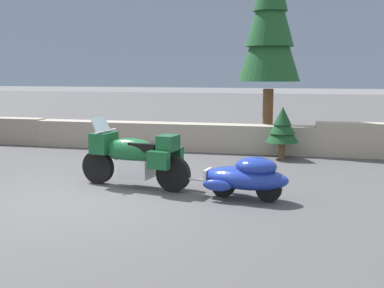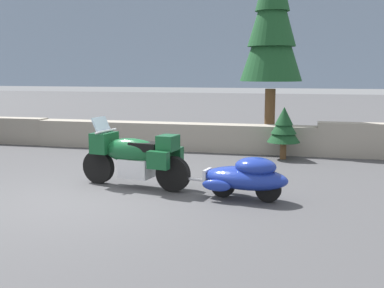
# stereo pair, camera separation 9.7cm
# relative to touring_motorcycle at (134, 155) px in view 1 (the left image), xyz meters

# --- Properties ---
(ground_plane) EXTENTS (80.00, 80.00, 0.00)m
(ground_plane) POSITION_rel_touring_motorcycle_xyz_m (-0.49, -0.97, -0.62)
(ground_plane) COLOR #424244
(stone_guard_wall) EXTENTS (24.00, 0.60, 0.90)m
(stone_guard_wall) POSITION_rel_touring_motorcycle_xyz_m (-0.26, 4.37, -0.21)
(stone_guard_wall) COLOR gray
(stone_guard_wall) RESTS_ON ground
(distant_ridgeline) EXTENTS (240.00, 80.00, 16.00)m
(distant_ridgeline) POSITION_rel_touring_motorcycle_xyz_m (-0.49, 94.35, 7.38)
(distant_ridgeline) COLOR #7F93AD
(distant_ridgeline) RESTS_ON ground
(touring_motorcycle) EXTENTS (2.30, 0.99, 1.33)m
(touring_motorcycle) POSITION_rel_touring_motorcycle_xyz_m (0.00, 0.00, 0.00)
(touring_motorcycle) COLOR black
(touring_motorcycle) RESTS_ON ground
(car_shaped_trailer) EXTENTS (2.23, 0.97, 0.76)m
(car_shaped_trailer) POSITION_rel_touring_motorcycle_xyz_m (2.20, -0.40, -0.21)
(car_shaped_trailer) COLOR black
(car_shaped_trailer) RESTS_ON ground
(pine_tree_tall) EXTENTS (1.78, 1.78, 5.91)m
(pine_tree_tall) POSITION_rel_touring_motorcycle_xyz_m (2.18, 5.50, 3.08)
(pine_tree_tall) COLOR brown
(pine_tree_tall) RESTS_ON ground
(pine_sapling_near) EXTENTS (0.83, 0.83, 1.33)m
(pine_sapling_near) POSITION_rel_touring_motorcycle_xyz_m (2.67, 3.65, 0.21)
(pine_sapling_near) COLOR brown
(pine_sapling_near) RESTS_ON ground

